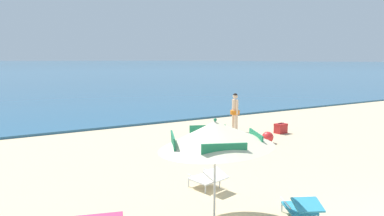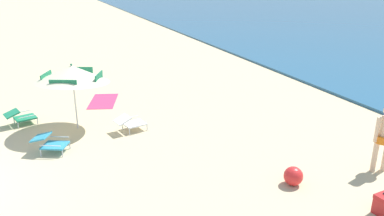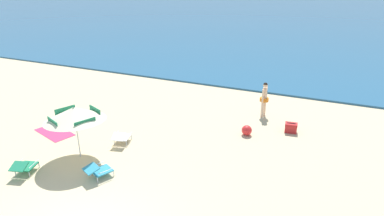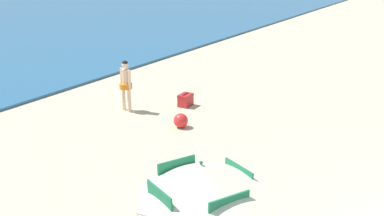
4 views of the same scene
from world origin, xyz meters
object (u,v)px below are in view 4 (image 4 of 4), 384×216
Objects in this scene: cooler_box at (185,100)px; beach_ball at (181,121)px; beach_umbrella_striped_main at (201,178)px; lounge_chair_under_umbrella at (162,208)px; person_standing_near_shore at (126,82)px.

cooler_box reaches higher than beach_ball.
cooler_box is at bearing 31.56° from beach_ball.
beach_umbrella_striped_main is 5.73× the size of cooler_box.
lounge_chair_under_umbrella reaches higher than cooler_box.
beach_umbrella_striped_main is 2.17m from lounge_chair_under_umbrella.
beach_umbrella_striped_main is 1.86× the size of person_standing_near_shore.
beach_umbrella_striped_main is 7.17× the size of beach_ball.
person_standing_near_shore is 3.86× the size of beach_ball.
beach_umbrella_striped_main is at bearing -129.55° from person_standing_near_shore.
lounge_chair_under_umbrella is at bearing -148.15° from cooler_box.
person_standing_near_shore is (4.48, 4.93, 0.67)m from lounge_chair_under_umbrella.
lounge_chair_under_umbrella is 1.85× the size of cooler_box.
person_standing_near_shore is (5.26, 6.37, -0.74)m from beach_umbrella_striped_main.
beach_umbrella_striped_main reaches higher than person_standing_near_shore.
person_standing_near_shore reaches higher than cooler_box.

